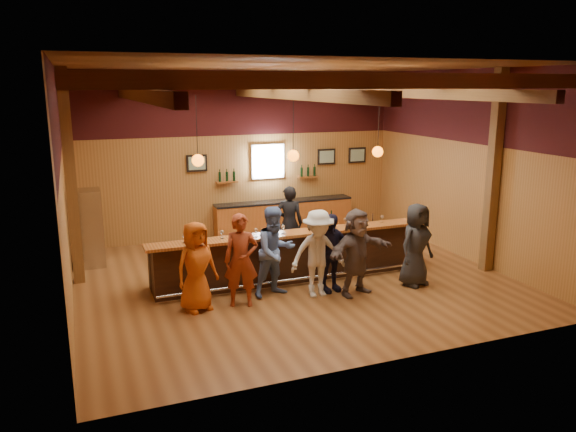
{
  "coord_description": "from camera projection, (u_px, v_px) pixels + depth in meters",
  "views": [
    {
      "loc": [
        -4.28,
        -10.79,
        4.15
      ],
      "look_at": [
        0.0,
        0.3,
        1.35
      ],
      "focal_mm": 35.0,
      "sensor_mm": 36.0,
      "label": 1
    }
  ],
  "objects": [
    {
      "name": "customer_dark",
      "position": [
        416.0,
        245.0,
        11.71
      ],
      "size": [
        0.99,
        0.79,
        1.76
      ],
      "primitive_type": "imported",
      "rotation": [
        0.0,
        0.0,
        0.3
      ],
      "color": "black",
      "rests_on": "ground"
    },
    {
      "name": "bartender",
      "position": [
        289.0,
        223.0,
        13.46
      ],
      "size": [
        0.78,
        0.66,
        1.8
      ],
      "primitive_type": "imported",
      "rotation": [
        0.0,
        0.0,
        2.73
      ],
      "color": "black",
      "rests_on": "ground"
    },
    {
      "name": "ice_bucket",
      "position": [
        314.0,
        224.0,
        12.0
      ],
      "size": [
        0.22,
        0.22,
        0.23
      ],
      "primitive_type": "cylinder",
      "color": "brown",
      "rests_on": "bar_counter"
    },
    {
      "name": "bar_counter",
      "position": [
        291.0,
        254.0,
        12.27
      ],
      "size": [
        6.3,
        1.07,
        1.11
      ],
      "color": "black",
      "rests_on": "ground"
    },
    {
      "name": "customer_white",
      "position": [
        318.0,
        254.0,
        11.1
      ],
      "size": [
        1.17,
        0.71,
        1.76
      ],
      "primitive_type": "imported",
      "rotation": [
        0.0,
        0.0,
        -0.05
      ],
      "color": "silver",
      "rests_on": "ground"
    },
    {
      "name": "customer_orange",
      "position": [
        196.0,
        266.0,
        10.4
      ],
      "size": [
        0.97,
        0.79,
        1.7
      ],
      "primitive_type": "imported",
      "rotation": [
        0.0,
        0.0,
        0.34
      ],
      "color": "#BA4C11",
      "rests_on": "ground"
    },
    {
      "name": "glass_d",
      "position": [
        256.0,
        231.0,
        11.4
      ],
      "size": [
        0.08,
        0.08,
        0.19
      ],
      "color": "silver",
      "rests_on": "bar_counter"
    },
    {
      "name": "glass_c",
      "position": [
        222.0,
        232.0,
        11.3
      ],
      "size": [
        0.08,
        0.08,
        0.18
      ],
      "color": "silver",
      "rests_on": "bar_counter"
    },
    {
      "name": "customer_brown",
      "position": [
        357.0,
        252.0,
        11.19
      ],
      "size": [
        1.72,
        0.97,
        1.77
      ],
      "primitive_type": "imported",
      "rotation": [
        0.0,
        0.0,
        0.29
      ],
      "color": "#594B47",
      "rests_on": "ground"
    },
    {
      "name": "glass_a",
      "position": [
        184.0,
        236.0,
        10.99
      ],
      "size": [
        0.08,
        0.08,
        0.19
      ],
      "color": "silver",
      "rests_on": "bar_counter"
    },
    {
      "name": "customer_navy",
      "position": [
        330.0,
        253.0,
        11.37
      ],
      "size": [
        0.99,
        0.51,
        1.63
      ],
      "primitive_type": "imported",
      "rotation": [
        0.0,
        0.0,
        0.12
      ],
      "color": "black",
      "rests_on": "ground"
    },
    {
      "name": "pendant_lights",
      "position": [
        293.0,
        155.0,
        11.63
      ],
      "size": [
        4.24,
        0.24,
        1.37
      ],
      "color": "black",
      "rests_on": "room"
    },
    {
      "name": "room",
      "position": [
        292.0,
        131.0,
        11.56
      ],
      "size": [
        9.04,
        9.0,
        4.52
      ],
      "color": "brown",
      "rests_on": "ground"
    },
    {
      "name": "glass_e",
      "position": [
        283.0,
        228.0,
        11.64
      ],
      "size": [
        0.08,
        0.08,
        0.19
      ],
      "color": "silver",
      "rests_on": "bar_counter"
    },
    {
      "name": "glass_h",
      "position": [
        382.0,
        217.0,
        12.58
      ],
      "size": [
        0.08,
        0.08,
        0.18
      ],
      "color": "silver",
      "rests_on": "bar_counter"
    },
    {
      "name": "customer_denim",
      "position": [
        275.0,
        252.0,
        11.12
      ],
      "size": [
        1.02,
        0.87,
        1.82
      ],
      "primitive_type": "imported",
      "rotation": [
        0.0,
        0.0,
        0.22
      ],
      "color": "#5773AE",
      "rests_on": "ground"
    },
    {
      "name": "framed_pictures",
      "position": [
        297.0,
        158.0,
        15.93
      ],
      "size": [
        5.35,
        0.05,
        0.45
      ],
      "color": "black",
      "rests_on": "room"
    },
    {
      "name": "stainless_fridge",
      "position": [
        87.0,
        228.0,
        12.97
      ],
      "size": [
        0.7,
        0.7,
        1.8
      ],
      "primitive_type": "cube",
      "color": "silver",
      "rests_on": "ground"
    },
    {
      "name": "bottle_b",
      "position": [
        331.0,
        221.0,
        12.15
      ],
      "size": [
        0.08,
        0.08,
        0.38
      ],
      "color": "black",
      "rests_on": "bar_counter"
    },
    {
      "name": "glass_f",
      "position": [
        319.0,
        223.0,
        12.03
      ],
      "size": [
        0.09,
        0.09,
        0.19
      ],
      "color": "silver",
      "rests_on": "bar_counter"
    },
    {
      "name": "window",
      "position": [
        268.0,
        161.0,
        15.64
      ],
      "size": [
        0.95,
        0.09,
        0.95
      ],
      "color": "silver",
      "rests_on": "room"
    },
    {
      "name": "glass_g",
      "position": [
        346.0,
        220.0,
        12.34
      ],
      "size": [
        0.08,
        0.08,
        0.18
      ],
      "color": "silver",
      "rests_on": "bar_counter"
    },
    {
      "name": "glass_b",
      "position": [
        197.0,
        237.0,
        11.02
      ],
      "size": [
        0.07,
        0.07,
        0.16
      ],
      "color": "silver",
      "rests_on": "bar_counter"
    },
    {
      "name": "bottle_a",
      "position": [
        319.0,
        222.0,
        12.16
      ],
      "size": [
        0.07,
        0.07,
        0.34
      ],
      "color": "black",
      "rests_on": "bar_counter"
    },
    {
      "name": "customer_redvest",
      "position": [
        241.0,
        260.0,
        10.62
      ],
      "size": [
        0.75,
        0.59,
        1.8
      ],
      "primitive_type": "imported",
      "rotation": [
        0.0,
        0.0,
        -0.28
      ],
      "color": "maroon",
      "rests_on": "ground"
    },
    {
      "name": "wine_shelves",
      "position": [
        269.0,
        177.0,
        15.68
      ],
      "size": [
        3.0,
        0.18,
        0.3
      ],
      "color": "brown",
      "rests_on": "room"
    },
    {
      "name": "back_bar_cabinet",
      "position": [
        284.0,
        217.0,
        15.94
      ],
      "size": [
        4.0,
        0.52,
        0.95
      ],
      "color": "brown",
      "rests_on": "ground"
    }
  ]
}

